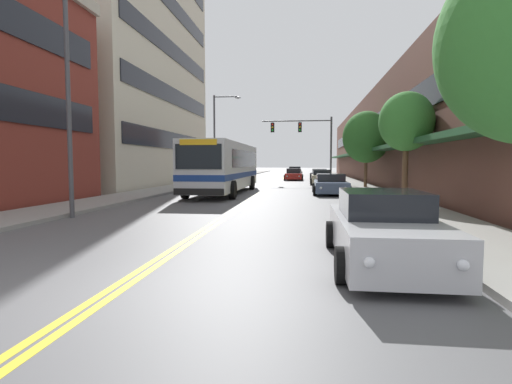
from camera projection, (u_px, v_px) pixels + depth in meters
The scene contains 20 objects.
ground_plane at pixel (279, 181), 42.33m from camera, with size 240.00×240.00×0.00m, color #565659.
sidewalk_left at pixel (215, 180), 43.18m from camera, with size 2.84×106.00×0.14m.
sidewalk_right at pixel (345, 181), 41.47m from camera, with size 2.84×106.00×0.14m.
centre_line at pixel (279, 181), 42.33m from camera, with size 0.34×106.00×0.01m.
office_tower_left at pixel (106, 9), 34.79m from camera, with size 12.08×22.07×30.75m.
storefront_row_right at pixel (402, 140), 40.47m from camera, with size 9.10×68.00×8.43m.
city_bus at pixel (225, 165), 25.50m from camera, with size 2.90×12.53×3.12m.
car_navy_parked_left_near at pixel (229, 177), 37.33m from camera, with size 2.05×4.84×1.38m.
car_silver_parked_right_foreground at pixel (383, 230), 7.61m from camera, with size 1.99×4.62×1.39m.
car_slate_blue_parked_right_mid at pixel (331, 185), 24.81m from camera, with size 2.21×4.84×1.25m.
car_dark_grey_parked_right_far at pixel (319, 174), 46.96m from camera, with size 2.16×4.79×1.23m.
car_beige_parked_right_end at pixel (322, 178), 35.54m from camera, with size 2.04×4.55×1.33m.
car_red_moving_lead at pixel (294, 175), 44.89m from camera, with size 2.09×4.69×1.31m.
car_black_moving_second at pixel (295, 172), 59.42m from camera, with size 2.19×4.70×1.39m.
traffic_signal_mast at pixel (307, 136), 37.82m from camera, with size 6.62×0.38×6.26m.
street_lamp_left_near at pixel (78, 71), 13.63m from camera, with size 2.70×0.28×8.51m.
street_lamp_left_far at pixel (218, 131), 35.61m from camera, with size 2.51×0.28×7.93m.
street_tree_right_mid at pixel (406, 122), 18.14m from camera, with size 2.45×2.45×5.02m.
street_tree_right_far at pixel (366, 137), 29.59m from camera, with size 3.48×3.48×5.62m.
fire_hydrant at pixel (397, 204), 13.53m from camera, with size 0.33×0.25×0.81m.
Camera 1 is at (2.85, -5.28, 1.92)m, focal length 28.00 mm.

